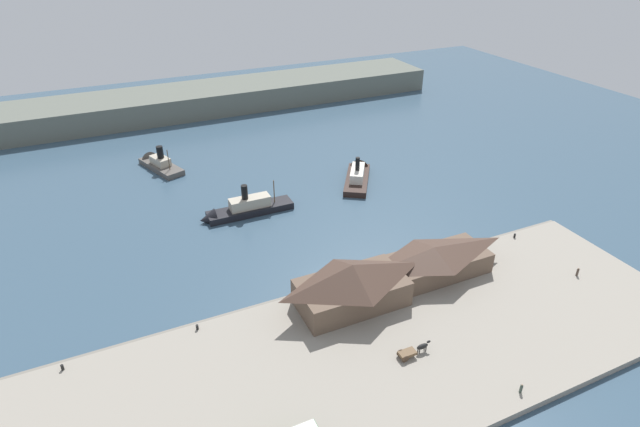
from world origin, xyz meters
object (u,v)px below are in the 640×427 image
mooring_post_center_west (197,327)px  mooring_post_east (62,367)px  horse_cart (413,351)px  pedestrian_near_east_shed (578,272)px  pedestrian_at_waters_edge (521,389)px  ferry_near_quay (157,163)px  ferry_approaching_east (358,174)px  mooring_post_west (487,243)px  ferry_shed_customs_shed (433,261)px  ferry_approaching_west (241,210)px  mooring_post_center_east (515,236)px  ferry_shed_east_terminal (352,284)px

mooring_post_center_west → mooring_post_east: bearing=-179.4°
horse_cart → pedestrian_near_east_shed: bearing=6.0°
pedestrian_at_waters_edge → mooring_post_center_west: bearing=140.5°
pedestrian_at_waters_edge → ferry_near_quay: size_ratio=0.09×
pedestrian_near_east_shed → ferry_approaching_east: (-16.66, 56.46, -0.70)m
pedestrian_at_waters_edge → ferry_approaching_east: bearing=79.7°
pedestrian_at_waters_edge → mooring_post_west: 38.44m
ferry_shed_customs_shed → ferry_approaching_west: ferry_approaching_west is taller
ferry_shed_customs_shed → mooring_post_center_east: ferry_shed_customs_shed is taller
mooring_post_center_west → ferry_approaching_east: (52.15, 41.01, -0.35)m
mooring_post_east → mooring_post_west: size_ratio=1.00×
ferry_shed_customs_shed → ferry_approaching_west: size_ratio=1.02×
ferry_approaching_east → ferry_near_quay: bearing=147.5°
horse_cart → pedestrian_near_east_shed: (39.83, 4.18, -0.12)m
horse_cart → ferry_shed_east_terminal: bearing=101.0°
mooring_post_east → ferry_approaching_west: 52.42m
horse_cart → mooring_post_center_east: 43.32m
mooring_post_east → ferry_approaching_west: bearing=42.6°
horse_cart → pedestrian_near_east_shed: 40.05m
horse_cart → ferry_approaching_east: 64.93m
mooring_post_center_west → mooring_post_center_east: 67.69m
mooring_post_center_west → ferry_near_quay: size_ratio=0.05×
pedestrian_at_waters_edge → ferry_near_quay: (-33.97, 103.22, -0.69)m
ferry_shed_customs_shed → pedestrian_near_east_shed: 27.69m
ferry_approaching_west → ferry_near_quay: ferry_approaching_west is taller
ferry_approaching_west → ferry_near_quay: (-13.33, 35.83, -0.20)m
horse_cart → mooring_post_center_west: size_ratio=6.23×
ferry_shed_east_terminal → ferry_approaching_west: ferry_shed_east_terminal is taller
pedestrian_near_east_shed → mooring_post_center_west: pedestrian_near_east_shed is taller
mooring_post_center_west → ferry_approaching_west: size_ratio=0.04×
horse_cart → mooring_post_east: 52.98m
pedestrian_near_east_shed → ferry_approaching_west: bearing=134.9°
ferry_near_quay → ferry_approaching_west: bearing=-69.6°
mooring_post_west → ferry_near_quay: size_ratio=0.05×
horse_cart → mooring_post_center_west: 35.01m
mooring_post_center_east → ferry_approaching_east: (-15.54, 41.21, -0.35)m
ferry_shed_customs_shed → ferry_approaching_east: 45.40m
mooring_post_center_east → ferry_approaching_east: bearing=110.7°
ferry_shed_customs_shed → ferry_approaching_east: bearing=79.5°
pedestrian_at_waters_edge → ferry_approaching_west: 70.48m
mooring_post_east → mooring_post_west: 80.57m
mooring_post_center_west → mooring_post_west: same height
ferry_shed_customs_shed → ferry_approaching_west: (-25.65, 38.82, -2.85)m
ferry_shed_east_terminal → ferry_near_quay: (-21.15, 75.88, -4.15)m
horse_cart → mooring_post_center_east: bearing=26.7°
ferry_shed_customs_shed → pedestrian_near_east_shed: size_ratio=12.71×
mooring_post_west → mooring_post_center_east: same height
mooring_post_east → ferry_near_quay: (25.25, 71.32, -0.39)m
horse_cart → mooring_post_center_west: (-28.98, 19.64, -0.48)m
ferry_shed_customs_shed → horse_cart: bearing=-132.9°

